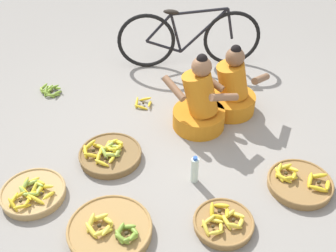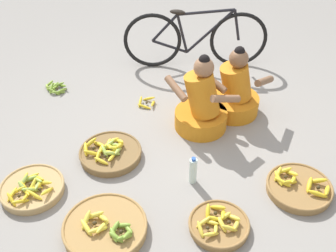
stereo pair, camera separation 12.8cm
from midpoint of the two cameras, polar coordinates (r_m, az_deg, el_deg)
ground_plane at (r=4.04m, az=1.58°, el=-2.17°), size 10.00×10.00×0.00m
vendor_woman_front at (r=4.08m, az=5.47°, el=2.79°), size 0.75×0.53×0.81m
vendor_woman_behind at (r=4.35m, az=9.92°, el=4.52°), size 0.73×0.53×0.76m
bicycle_leaning at (r=5.06m, az=4.49°, el=11.71°), size 1.66×0.49×0.73m
banana_basket_near_vendor at (r=3.88m, az=-6.96°, el=-3.63°), size 0.58×0.58×0.15m
banana_basket_near_bicycle at (r=3.74m, az=18.36°, el=-7.93°), size 0.55×0.55×0.15m
banana_basket_mid_right at (r=3.70m, az=-17.08°, el=-8.11°), size 0.54×0.54×0.15m
banana_basket_mid_left at (r=3.30m, az=-7.43°, el=-13.58°), size 0.65×0.65×0.16m
banana_basket_back_center at (r=3.33m, az=8.07°, el=-13.17°), size 0.47×0.47×0.13m
loose_bananas_front_left at (r=4.51m, az=-2.12°, el=3.20°), size 0.18×0.18×0.09m
loose_bananas_back_left at (r=4.90m, az=-14.37°, el=5.07°), size 0.29×0.24×0.09m
water_bottle at (r=3.58m, az=4.46°, el=-6.10°), size 0.07×0.07×0.27m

